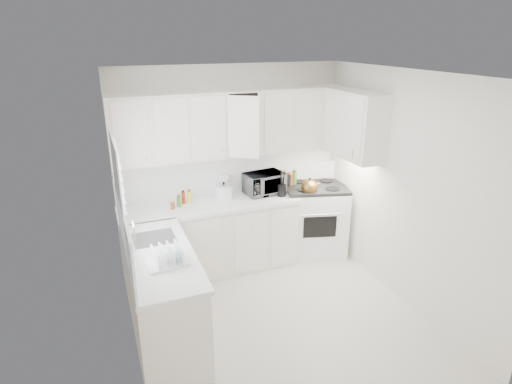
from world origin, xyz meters
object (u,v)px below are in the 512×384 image
stove (314,210)px  utensil_crock (282,183)px  microwave (264,181)px  dish_rack (166,254)px  rice_cooker (224,190)px  tea_kettle (310,186)px

stove → utensil_crock: (-0.55, -0.10, 0.50)m
stove → microwave: 0.88m
utensil_crock → dish_rack: 2.11m
utensil_crock → rice_cooker: bearing=166.6°
rice_cooker → stove: bearing=-8.9°
stove → rice_cooker: bearing=-168.3°
dish_rack → utensil_crock: bearing=28.7°
stove → rice_cooker: size_ratio=5.59×
stove → dish_rack: stove is taller
stove → microwave: bearing=-171.4°
tea_kettle → microwave: size_ratio=0.53×
tea_kettle → utensil_crock: bearing=-168.8°
rice_cooker → dish_rack: bearing=-130.5°
stove → microwave: microwave is taller
microwave → utensil_crock: bearing=-53.5°
stove → dish_rack: (-2.26, -1.32, 0.42)m
tea_kettle → rice_cooker: size_ratio=1.17×
rice_cooker → dish_rack: rice_cooker is taller
microwave → rice_cooker: size_ratio=2.21×
microwave → utensil_crock: 0.25m
rice_cooker → microwave: bearing=-4.9°
stove → utensil_crock: bearing=-154.9°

